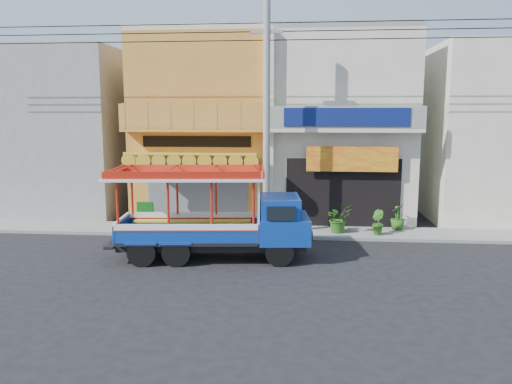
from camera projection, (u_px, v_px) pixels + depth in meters
ground at (290, 263)px, 15.77m from camera, size 90.00×90.00×0.00m
sidewalk at (293, 232)px, 19.69m from camera, size 30.00×2.00×0.12m
shophouse_left at (210, 126)px, 23.33m from camera, size 6.00×7.50×8.24m
shophouse_right at (339, 126)px, 22.79m from camera, size 6.00×6.75×8.24m
party_pilaster at (269, 131)px, 20.01m from camera, size 0.35×0.30×8.00m
filler_building_left at (67, 132)px, 24.04m from camera, size 6.00×6.00×7.60m
filler_building_right at (497, 134)px, 22.25m from camera, size 6.00×6.00×7.60m
utility_pole at (271, 104)px, 18.32m from camera, size 28.00×0.26×9.00m
songthaew_truck at (226, 215)px, 16.04m from camera, size 6.53×2.66×2.97m
green_sign at (145, 217)px, 20.17m from camera, size 0.68×0.32×1.04m
potted_plant_a at (339, 218)px, 19.30m from camera, size 1.28×1.22×1.12m
potted_plant_b at (377, 222)px, 18.94m from camera, size 0.55×0.62×0.95m
potted_plant_c at (398, 217)px, 19.76m from camera, size 0.80×0.80×1.03m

